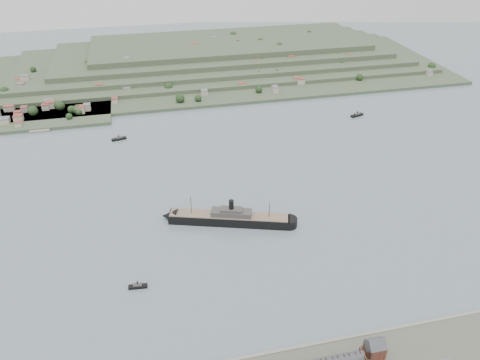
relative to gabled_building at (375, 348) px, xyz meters
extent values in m
plane|color=slate|center=(-27.50, 164.00, -8.19)|extent=(1400.00, 1400.00, 0.00)
cube|color=gray|center=(-27.50, 15.00, -6.89)|extent=(220.00, 2.00, 2.60)
cube|color=#4B241B|center=(-10.00, -4.00, 1.81)|extent=(0.50, 8.40, 3.00)
cube|color=#301F1A|center=(-21.00, -4.00, 3.21)|extent=(0.90, 1.40, 3.20)
cube|color=#301F1A|center=(-15.50, -4.00, 3.21)|extent=(0.90, 1.40, 3.20)
cube|color=#4B241B|center=(0.00, 0.00, -1.69)|extent=(10.00, 10.00, 9.00)
cube|color=#3D4046|center=(0.00, 0.00, 2.81)|extent=(10.40, 10.18, 10.18)
cube|color=#34452E|center=(-27.50, 524.00, -6.19)|extent=(760.00, 260.00, 4.00)
cube|color=#34452E|center=(-7.50, 549.00, -1.69)|extent=(680.00, 220.00, 5.00)
cube|color=#34452E|center=(7.50, 564.00, 3.81)|extent=(600.00, 200.00, 6.00)
cube|color=#34452E|center=(22.50, 579.00, 10.31)|extent=(520.00, 180.00, 7.00)
cube|color=#34452E|center=(37.50, 594.00, 17.81)|extent=(440.00, 160.00, 8.00)
cube|color=#34452E|center=(-227.50, 414.00, -6.19)|extent=(150.00, 90.00, 4.00)
cube|color=gray|center=(-232.50, 372.00, -6.79)|extent=(22.00, 14.00, 2.80)
cube|color=black|center=(-56.13, 148.55, -4.31)|extent=(98.98, 43.38, 7.76)
cone|color=black|center=(-103.57, 163.91, -4.31)|extent=(16.75, 16.75, 13.30)
cylinder|color=black|center=(-8.69, 133.18, -4.31)|extent=(13.30, 13.30, 7.76)
cube|color=#786450|center=(-56.13, 148.55, -0.10)|extent=(96.53, 41.64, 0.66)
cube|color=#3F3D3B|center=(-54.02, 147.87, 2.34)|extent=(34.70, 19.73, 4.43)
cube|color=#3F3D3B|center=(-54.02, 147.87, 5.33)|extent=(19.26, 12.84, 2.77)
cylinder|color=black|center=(-54.02, 147.87, 9.54)|extent=(3.99, 3.99, 9.97)
cylinder|color=#493021|center=(-85.65, 158.11, 7.33)|extent=(0.55, 0.55, 17.73)
cylinder|color=#493021|center=(-24.50, 138.30, 6.22)|extent=(0.55, 0.55, 15.51)
cube|color=black|center=(-133.20, 89.34, -7.14)|extent=(13.35, 4.63, 2.10)
cube|color=#3F3D3B|center=(-133.20, 89.34, -5.57)|extent=(6.12, 3.30, 1.57)
cylinder|color=black|center=(-133.20, 89.34, -3.82)|extent=(0.87, 0.87, 3.06)
cube|color=black|center=(-143.90, 327.27, -7.10)|extent=(16.84, 7.77, 2.17)
cube|color=#3F3D3B|center=(-143.90, 327.27, -5.48)|extent=(7.90, 5.04, 1.63)
cylinder|color=black|center=(-143.90, 327.27, -3.67)|extent=(0.90, 0.90, 3.16)
cube|color=black|center=(143.02, 327.93, -7.02)|extent=(18.19, 10.15, 2.34)
cube|color=#3F3D3B|center=(143.02, 327.93, -5.26)|extent=(8.72, 6.19, 1.75)
cylinder|color=black|center=(143.02, 327.93, -3.31)|extent=(0.97, 0.97, 3.41)
camera|label=1|loc=(-117.55, -158.72, 225.88)|focal=35.00mm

